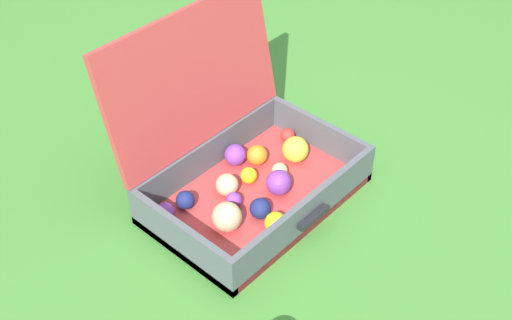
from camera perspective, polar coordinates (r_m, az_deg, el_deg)
ground_plane at (r=1.90m, az=2.50°, el=-3.64°), size 16.00×16.00×0.00m
open_suitcase at (r=1.87m, az=-1.40°, el=-0.16°), size 0.59×0.49×0.50m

